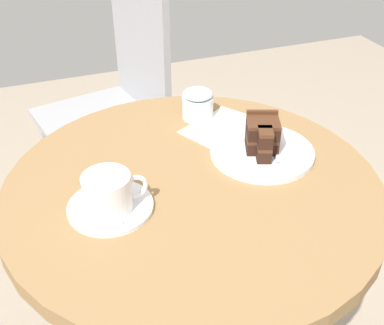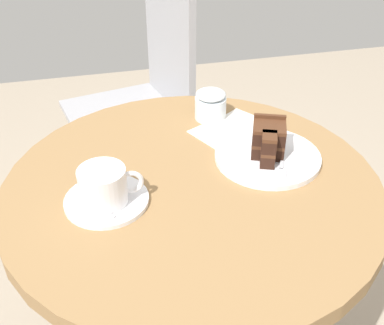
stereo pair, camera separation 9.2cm
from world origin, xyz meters
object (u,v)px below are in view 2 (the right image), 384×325
at_px(saucer, 107,200).
at_px(cake_plate, 267,157).
at_px(fork, 282,164).
at_px(sugar_pot, 211,104).
at_px(teaspoon, 83,208).
at_px(napkin, 239,132).
at_px(cafe_chair, 147,89).
at_px(cake_slice, 268,140).
at_px(coffee_cup, 104,185).

height_order(saucer, cake_plate, cake_plate).
height_order(fork, sugar_pot, sugar_pot).
bearing_deg(cake_plate, teaspoon, -167.42).
relative_size(napkin, cafe_chair, 0.24).
distance_m(saucer, napkin, 0.36).
bearing_deg(cafe_chair, teaspoon, -28.00).
xyz_separation_m(cake_plate, cake_slice, (-0.00, -0.00, 0.04)).
height_order(saucer, cafe_chair, cafe_chair).
height_order(teaspoon, cafe_chair, cafe_chair).
bearing_deg(cake_plate, cafe_chair, 100.76).
bearing_deg(coffee_cup, cake_plate, 11.92).
height_order(coffee_cup, cake_slice, cake_slice).
bearing_deg(saucer, sugar_pot, 44.23).
distance_m(cake_slice, cafe_chair, 0.79).
bearing_deg(napkin, cake_plate, -78.00).
distance_m(cake_slice, napkin, 0.13).
relative_size(fork, cafe_chair, 0.14).
bearing_deg(teaspoon, coffee_cup, -126.19).
bearing_deg(cafe_chair, napkin, -1.44).
bearing_deg(teaspoon, saucer, -117.97).
relative_size(coffee_cup, fork, 0.89).
bearing_deg(coffee_cup, napkin, 30.64).
relative_size(cake_plate, fork, 1.67).
relative_size(coffee_cup, cafe_chair, 0.13).
height_order(saucer, napkin, saucer).
bearing_deg(fork, sugar_pot, -135.29).
xyz_separation_m(cafe_chair, sugar_pot, (0.07, -0.55, 0.21)).
height_order(cake_plate, fork, fork).
height_order(cake_plate, cafe_chair, cafe_chair).
relative_size(teaspoon, cake_plate, 0.39).
distance_m(cake_plate, sugar_pot, 0.21).
distance_m(saucer, fork, 0.35).
bearing_deg(coffee_cup, sugar_pot, 44.87).
height_order(napkin, cafe_chair, cafe_chair).
height_order(napkin, sugar_pot, sugar_pot).
xyz_separation_m(saucer, fork, (0.35, 0.02, 0.01)).
distance_m(teaspoon, cake_slice, 0.39).
relative_size(napkin, sugar_pot, 3.05).
bearing_deg(napkin, fork, -76.85).
bearing_deg(fork, coffee_cup, -59.38).
bearing_deg(fork, cafe_chair, -142.88).
bearing_deg(cake_plate, sugar_pot, 109.20).
relative_size(fork, sugar_pot, 1.78).
xyz_separation_m(coffee_cup, fork, (0.35, 0.03, -0.03)).
relative_size(coffee_cup, teaspoon, 1.36).
bearing_deg(napkin, cake_slice, -78.95).
relative_size(fork, napkin, 0.58).
distance_m(saucer, teaspoon, 0.05).
xyz_separation_m(saucer, cake_slice, (0.34, 0.06, 0.04)).
height_order(cake_slice, sugar_pot, cake_slice).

